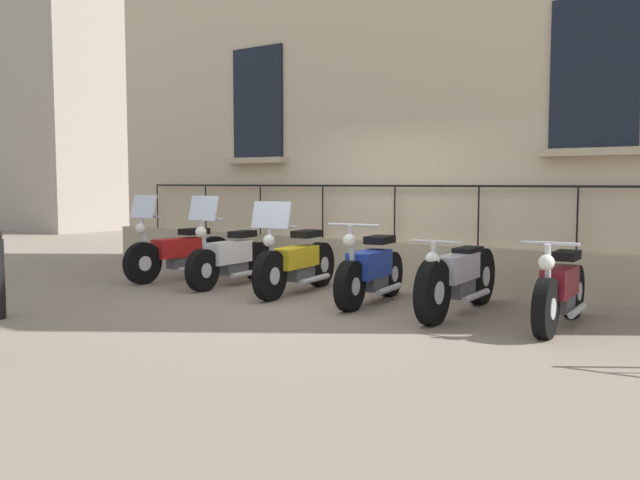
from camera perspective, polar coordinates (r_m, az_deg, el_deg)
ground_plane at (r=8.97m, az=-0.09°, el=-5.11°), size 60.00×60.00×0.00m
building_facade at (r=11.09m, az=7.47°, el=17.41°), size 0.82×12.87×8.15m
motorcycle_red at (r=11.17m, az=-11.64°, el=-1.03°), size 2.10×0.65×1.36m
motorcycle_white at (r=10.35m, az=-7.46°, el=-1.52°), size 1.94×0.57×1.36m
motorcycle_yellow at (r=9.55m, az=-2.00°, el=-1.93°), size 2.07×0.68×1.30m
motorcycle_blue at (r=8.78m, az=4.25°, el=-2.68°), size 1.86×0.68×1.05m
motorcycle_silver at (r=8.22m, az=11.44°, el=-3.15°), size 2.25×0.57×0.92m
motorcycle_maroon at (r=7.74m, az=19.37°, el=-4.09°), size 1.87×0.57×0.96m
distant_building at (r=24.97m, az=-19.59°, el=14.04°), size 4.38×4.05×11.35m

